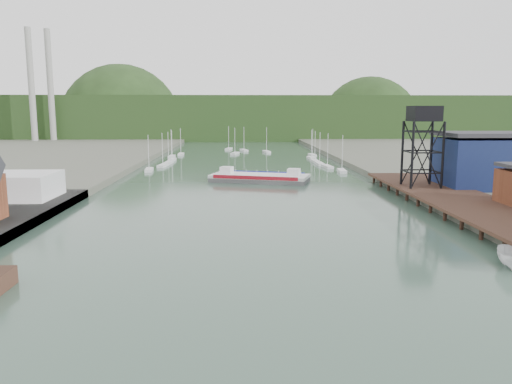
{
  "coord_description": "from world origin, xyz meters",
  "views": [
    {
      "loc": [
        -1.61,
        -40.2,
        17.12
      ],
      "look_at": [
        1.19,
        40.55,
        4.0
      ],
      "focal_mm": 35.0,
      "sensor_mm": 36.0,
      "label": 1
    }
  ],
  "objects": [
    {
      "name": "lift_tower",
      "position": [
        35.0,
        58.0,
        15.65
      ],
      "size": [
        6.5,
        6.5,
        16.0
      ],
      "color": "black",
      "rests_on": "east_pier"
    },
    {
      "name": "motorboat",
      "position": [
        28.13,
        11.7,
        1.13
      ],
      "size": [
        3.79,
        6.21,
        2.25
      ],
      "primitive_type": "imported",
      "rotation": [
        0.0,
        0.0,
        -0.3
      ],
      "color": "silver",
      "rests_on": "ground"
    },
    {
      "name": "smokestacks",
      "position": [
        -106.0,
        232.5,
        30.0
      ],
      "size": [
        11.2,
        8.2,
        60.0
      ],
      "color": "#999994",
      "rests_on": "ground"
    },
    {
      "name": "white_shed",
      "position": [
        -44.0,
        50.0,
        3.85
      ],
      "size": [
        18.0,
        12.0,
        4.5
      ],
      "primitive_type": "cube",
      "color": "silver",
      "rests_on": "west_quay"
    },
    {
      "name": "marina_sailboats",
      "position": [
        0.08,
        138.46,
        0.35
      ],
      "size": [
        57.71,
        92.65,
        0.9
      ],
      "color": "silver",
      "rests_on": "ground"
    },
    {
      "name": "ground",
      "position": [
        0.0,
        0.0,
        0.0
      ],
      "size": [
        600.0,
        600.0,
        0.0
      ],
      "primitive_type": "plane",
      "color": "#2F493E",
      "rests_on": "ground"
    },
    {
      "name": "east_pier",
      "position": [
        37.0,
        45.0,
        1.9
      ],
      "size": [
        14.0,
        70.0,
        2.45
      ],
      "color": "black",
      "rests_on": "ground"
    },
    {
      "name": "chain_ferry",
      "position": [
        3.5,
        81.5,
        0.98
      ],
      "size": [
        25.39,
        15.91,
        3.41
      ],
      "rotation": [
        0.0,
        0.0,
        -0.29
      ],
      "color": "#555558",
      "rests_on": "ground"
    },
    {
      "name": "distant_hills",
      "position": [
        -3.98,
        301.35,
        10.38
      ],
      "size": [
        500.0,
        120.0,
        80.0
      ],
      "color": "#1F3216",
      "rests_on": "ground"
    },
    {
      "name": "blue_shed",
      "position": [
        50.0,
        60.0,
        7.06
      ],
      "size": [
        20.5,
        14.5,
        11.3
      ],
      "color": "#0D113A",
      "rests_on": "east_land"
    }
  ]
}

